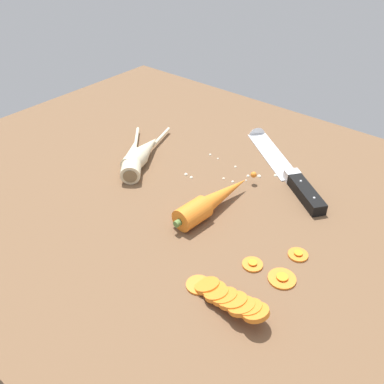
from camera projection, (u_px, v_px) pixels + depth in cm
name	position (u px, v px, depth cm)	size (l,w,h in cm)	color
ground_plane	(198.00, 202.00, 83.14)	(120.00, 90.00, 4.00)	brown
chefs_knife	(280.00, 163.00, 89.90)	(29.79, 23.52, 4.18)	silver
whole_carrot	(212.00, 201.00, 76.48)	(5.58, 21.98, 4.20)	orange
parsnip_front	(133.00, 158.00, 89.09)	(16.44, 18.03, 4.00)	beige
parsnip_mid_left	(143.00, 152.00, 90.86)	(8.61, 19.85, 4.00)	beige
carrot_slice_stack	(227.00, 297.00, 59.37)	(13.93, 4.84, 4.03)	orange
carrot_slice_stray_near	(298.00, 254.00, 67.97)	(3.25, 3.25, 0.70)	orange
carrot_slice_stray_mid	(282.00, 278.00, 63.81)	(4.29, 4.29, 0.70)	orange
carrot_slice_stray_far	(253.00, 264.00, 66.22)	(3.28, 3.28, 0.70)	orange
mince_crumbs	(231.00, 174.00, 87.05)	(16.17, 12.33, 0.83)	silver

